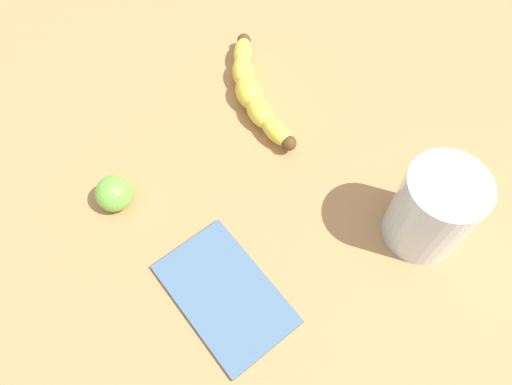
% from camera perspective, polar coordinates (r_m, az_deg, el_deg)
% --- Properties ---
extents(wooden_tabletop, '(1.20, 1.20, 0.03)m').
position_cam_1_polar(wooden_tabletop, '(0.59, 1.19, -3.25)').
color(wooden_tabletop, '#B8824D').
rests_on(wooden_tabletop, ground).
extents(banana, '(0.20, 0.10, 0.04)m').
position_cam_1_polar(banana, '(0.66, -0.28, 12.09)').
color(banana, yellow).
rests_on(banana, wooden_tabletop).
extents(smoothie_glass, '(0.09, 0.09, 0.11)m').
position_cam_1_polar(smoothie_glass, '(0.55, 20.52, -1.99)').
color(smoothie_glass, silver).
rests_on(smoothie_glass, wooden_tabletop).
extents(lime_fruit, '(0.04, 0.04, 0.04)m').
position_cam_1_polar(lime_fruit, '(0.59, -16.68, -0.10)').
color(lime_fruit, '#75C142').
rests_on(lime_fruit, wooden_tabletop).
extents(folded_napkin, '(0.16, 0.10, 0.01)m').
position_cam_1_polar(folded_napkin, '(0.54, -3.74, -12.07)').
color(folded_napkin, slate).
rests_on(folded_napkin, wooden_tabletop).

